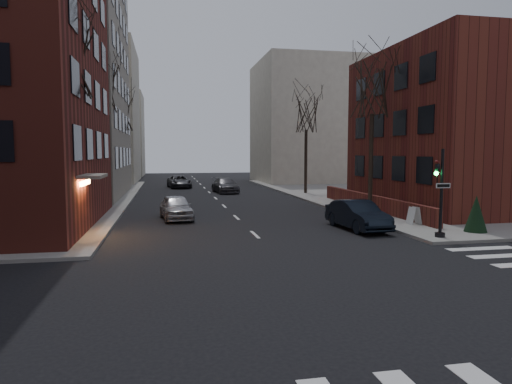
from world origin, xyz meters
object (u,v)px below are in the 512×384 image
at_px(tree_left_c, 120,113).
at_px(tree_right_b, 306,114).
at_px(tree_left_a, 66,58).
at_px(tree_left_b, 101,85).
at_px(streetlamp_far, 128,150).
at_px(traffic_signal, 440,199).
at_px(car_lane_gray, 225,185).
at_px(streetlamp_near, 104,149).
at_px(sandwich_board, 414,215).
at_px(car_lane_far, 179,182).
at_px(tree_right_a, 372,89).
at_px(evergreen_shrub, 476,214).
at_px(car_lane_silver, 176,207).
at_px(parked_sedan, 357,215).

bearing_deg(tree_left_c, tree_right_b, -24.44).
xyz_separation_m(tree_left_a, tree_left_b, (0.00, 12.00, 0.44)).
xyz_separation_m(tree_left_c, streetlamp_far, (0.60, 2.00, -3.79)).
distance_m(traffic_signal, car_lane_gray, 27.15).
xyz_separation_m(traffic_signal, streetlamp_near, (-16.14, 13.01, 2.33)).
distance_m(streetlamp_far, sandwich_board, 34.14).
relative_size(traffic_signal, tree_left_c, 0.41).
bearing_deg(tree_left_c, car_lane_far, 23.08).
xyz_separation_m(tree_left_a, tree_right_a, (17.60, 4.00, -0.44)).
height_order(tree_right_b, streetlamp_near, tree_right_b).
bearing_deg(traffic_signal, streetlamp_near, 141.13).
distance_m(traffic_signal, tree_left_a, 18.66).
bearing_deg(car_lane_gray, tree_left_b, -143.63).
height_order(streetlamp_far, evergreen_shrub, streetlamp_far).
bearing_deg(sandwich_board, traffic_signal, -111.17).
bearing_deg(tree_right_b, streetlamp_far, 149.53).
bearing_deg(tree_left_b, car_lane_gray, 42.16).
bearing_deg(traffic_signal, car_lane_gray, 103.66).
bearing_deg(tree_left_a, streetlamp_far, 88.77).
xyz_separation_m(tree_left_b, car_lane_far, (6.05, 16.58, -8.21)).
height_order(tree_right_b, car_lane_silver, tree_right_b).
height_order(tree_right_a, streetlamp_near, tree_right_a).
relative_size(car_lane_gray, car_lane_far, 1.00).
bearing_deg(tree_left_a, parked_sedan, -6.20).
distance_m(streetlamp_far, car_lane_silver, 24.69).
xyz_separation_m(streetlamp_far, sandwich_board, (17.01, -29.38, -3.62)).
xyz_separation_m(tree_left_c, streetlamp_near, (0.60, -18.00, -3.79)).
xyz_separation_m(tree_right_a, sandwich_board, (0.01, -5.38, -7.41)).
height_order(traffic_signal, tree_left_c, tree_left_c).
height_order(tree_left_a, streetlamp_near, tree_left_a).
bearing_deg(parked_sedan, car_lane_gray, 94.87).
bearing_deg(tree_right_b, sandwich_board, -89.97).
xyz_separation_m(tree_right_b, car_lane_gray, (-7.27, 3.36, -6.86)).
height_order(tree_right_b, sandwich_board, tree_right_b).
bearing_deg(streetlamp_far, sandwich_board, -59.93).
xyz_separation_m(streetlamp_near, car_lane_gray, (9.73, 13.36, -3.51)).
height_order(car_lane_silver, car_lane_gray, car_lane_gray).
xyz_separation_m(traffic_signal, tree_left_c, (-16.74, 31.01, 6.12)).
xyz_separation_m(traffic_signal, car_lane_silver, (-11.58, 9.00, -1.19)).
bearing_deg(car_lane_far, tree_left_a, -108.91).
distance_m(tree_left_c, parked_sedan, 31.88).
bearing_deg(tree_right_b, tree_left_c, 155.56).
height_order(tree_left_b, tree_right_a, tree_left_b).
height_order(tree_left_c, sandwich_board, tree_left_c).
bearing_deg(streetlamp_near, car_lane_gray, 53.92).
xyz_separation_m(tree_left_a, streetlamp_far, (0.60, 28.00, -4.23)).
bearing_deg(parked_sedan, sandwich_board, -1.88).
bearing_deg(tree_left_b, tree_left_c, 90.00).
xyz_separation_m(tree_left_b, tree_left_c, (0.00, 14.00, -0.88)).
bearing_deg(car_lane_far, tree_right_b, -49.44).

